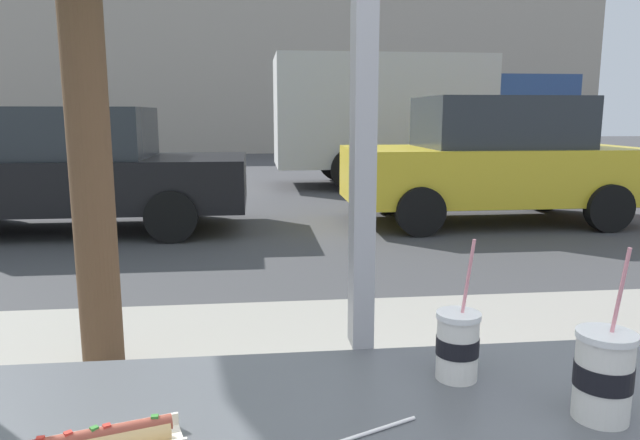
# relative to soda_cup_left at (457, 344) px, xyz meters

# --- Properties ---
(ground_plane) EXTENTS (60.00, 60.00, 0.00)m
(ground_plane) POSITION_rel_soda_cup_left_xyz_m (-0.17, 8.13, -1.08)
(ground_plane) COLOR #424244
(sidewalk_strip) EXTENTS (16.00, 2.80, 0.16)m
(sidewalk_strip) POSITION_rel_soda_cup_left_xyz_m (-0.17, 1.73, -1.00)
(sidewalk_strip) COLOR #9E998E
(sidewalk_strip) RESTS_ON ground
(building_facade_far) EXTENTS (28.00, 1.20, 6.22)m
(building_facade_far) POSITION_rel_soda_cup_left_xyz_m (-0.17, 22.96, 2.03)
(building_facade_far) COLOR #A89E8E
(building_facade_far) RESTS_ON ground
(soda_cup_left) EXTENTS (0.09, 0.09, 0.30)m
(soda_cup_left) POSITION_rel_soda_cup_left_xyz_m (0.00, 0.00, 0.00)
(soda_cup_left) COLOR silver
(soda_cup_left) RESTS_ON window_counter
(soda_cup_right) EXTENTS (0.10, 0.10, 0.32)m
(soda_cup_right) POSITION_rel_soda_cup_left_xyz_m (0.20, -0.19, 0.01)
(soda_cup_right) COLOR silver
(soda_cup_right) RESTS_ON window_counter
(loose_straw) EXTENTS (0.18, 0.08, 0.01)m
(loose_straw) POSITION_rel_soda_cup_left_xyz_m (-0.22, -0.19, -0.07)
(loose_straw) COLOR white
(loose_straw) RESTS_ON window_counter
(parked_car_black) EXTENTS (4.69, 2.01, 1.64)m
(parked_car_black) POSITION_rel_soda_cup_left_xyz_m (-2.93, 6.98, -0.24)
(parked_car_black) COLOR black
(parked_car_black) RESTS_ON ground
(parked_car_yellow) EXTENTS (4.14, 1.95, 1.79)m
(parked_car_yellow) POSITION_rel_soda_cup_left_xyz_m (2.99, 6.98, -0.18)
(parked_car_yellow) COLOR gold
(parked_car_yellow) RESTS_ON ground
(box_truck) EXTENTS (6.23, 2.44, 2.74)m
(box_truck) POSITION_rel_soda_cup_left_xyz_m (3.06, 11.56, 0.44)
(box_truck) COLOR beige
(box_truck) RESTS_ON ground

